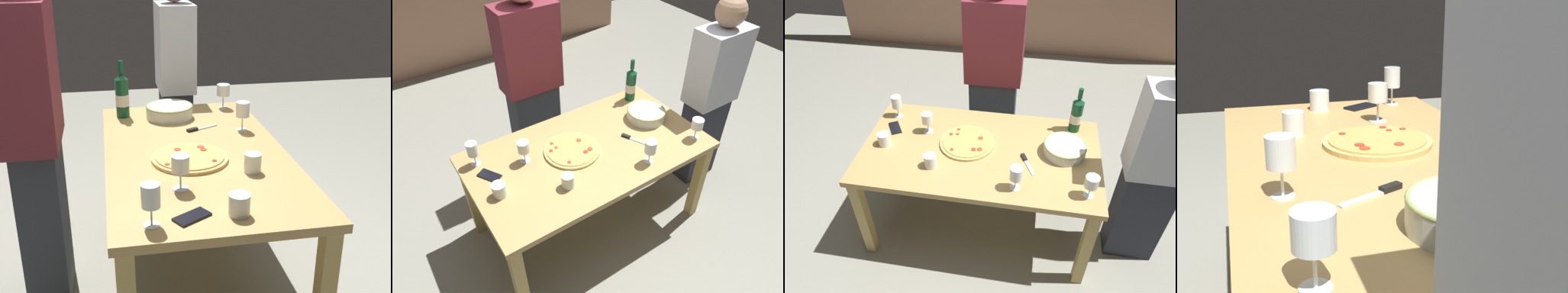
# 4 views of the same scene
# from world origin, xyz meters

# --- Properties ---
(ground_plane) EXTENTS (8.00, 8.00, 0.00)m
(ground_plane) POSITION_xyz_m (0.00, 0.00, 0.00)
(ground_plane) COLOR gray
(dining_table) EXTENTS (1.60, 0.90, 0.75)m
(dining_table) POSITION_xyz_m (0.00, 0.00, 0.66)
(dining_table) COLOR tan
(dining_table) RESTS_ON ground
(pizza) EXTENTS (0.37, 0.37, 0.03)m
(pizza) POSITION_xyz_m (-0.10, 0.05, 0.76)
(pizza) COLOR tan
(pizza) RESTS_ON dining_table
(serving_bowl) EXTENTS (0.28, 0.28, 0.08)m
(serving_bowl) POSITION_xyz_m (0.56, 0.06, 0.79)
(serving_bowl) COLOR silver
(serving_bowl) RESTS_ON dining_table
(wine_bottle) EXTENTS (0.08, 0.08, 0.34)m
(wine_bottle) POSITION_xyz_m (0.63, 0.33, 0.88)
(wine_bottle) COLOR #104428
(wine_bottle) RESTS_ON dining_table
(wine_glass_near_pizza) EXTENTS (0.07, 0.07, 0.17)m
(wine_glass_near_pizza) POSITION_xyz_m (-0.68, 0.29, 0.87)
(wine_glass_near_pizza) COLOR white
(wine_glass_near_pizza) RESTS_ON dining_table
(wine_glass_by_bottle) EXTENTS (0.08, 0.08, 0.16)m
(wine_glass_by_bottle) POSITION_xyz_m (0.27, -0.31, 0.87)
(wine_glass_by_bottle) COLOR white
(wine_glass_by_bottle) RESTS_ON dining_table
(wine_glass_far_left) EXTENTS (0.08, 0.08, 0.15)m
(wine_glass_far_left) POSITION_xyz_m (0.70, -0.31, 0.86)
(wine_glass_far_left) COLOR white
(wine_glass_far_left) RESTS_ON dining_table
(wine_glass_far_right) EXTENTS (0.08, 0.08, 0.15)m
(wine_glass_far_right) POSITION_xyz_m (-0.40, 0.14, 0.86)
(wine_glass_far_right) COLOR white
(wine_glass_far_right) RESTS_ON dining_table
(cup_amber) EXTENTS (0.08, 0.08, 0.09)m
(cup_amber) POSITION_xyz_m (-0.66, -0.05, 0.79)
(cup_amber) COLOR white
(cup_amber) RESTS_ON dining_table
(cup_ceramic) EXTENTS (0.08, 0.08, 0.09)m
(cup_ceramic) POSITION_xyz_m (-0.29, -0.21, 0.79)
(cup_ceramic) COLOR white
(cup_ceramic) RESTS_ON dining_table
(cell_phone) EXTENTS (0.13, 0.16, 0.01)m
(cell_phone) POSITION_xyz_m (-0.65, 0.13, 0.76)
(cell_phone) COLOR black
(cell_phone) RESTS_ON dining_table
(pizza_knife) EXTENTS (0.11, 0.19, 0.02)m
(pizza_knife) POSITION_xyz_m (0.32, -0.07, 0.76)
(pizza_knife) COLOR silver
(pizza_knife) RESTS_ON dining_table
(person_host) EXTENTS (0.39, 0.24, 1.58)m
(person_host) POSITION_xyz_m (1.11, -0.06, 0.80)
(person_host) COLOR #242733
(person_host) RESTS_ON ground
(person_guest_left) EXTENTS (0.45, 0.24, 1.75)m
(person_guest_left) POSITION_xyz_m (-0.02, 0.76, 0.89)
(person_guest_left) COLOR #2E333C
(person_guest_left) RESTS_ON ground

